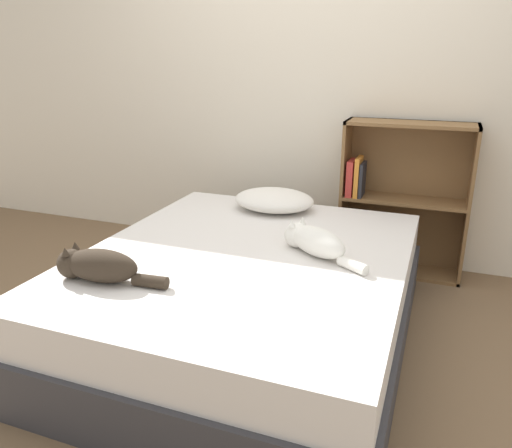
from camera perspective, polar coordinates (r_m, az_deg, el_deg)
name	(u,v)px	position (r m, az deg, el deg)	size (l,w,h in m)	color
ground_plane	(246,337)	(2.58, -1.10, -12.75)	(8.00, 8.00, 0.00)	brown
wall_back	(318,70)	(3.41, 7.12, 17.11)	(8.00, 0.06, 2.50)	silver
bed	(246,297)	(2.47, -1.14, -8.29)	(1.51, 1.82, 0.46)	#333338
pillow	(274,200)	(2.99, 2.08, 2.77)	(0.48, 0.38, 0.12)	white
cat_light	(314,241)	(2.35, 6.61, -1.94)	(0.44, 0.31, 0.15)	white
cat_dark	(97,266)	(2.17, -17.75, -4.56)	(0.49, 0.17, 0.15)	#33281E
bookshelf	(401,196)	(3.30, 16.20, 3.08)	(0.77, 0.26, 0.96)	brown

